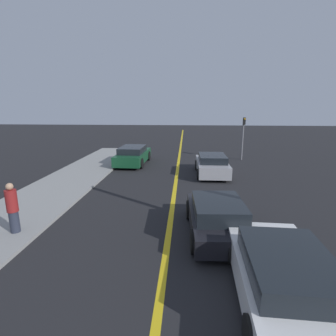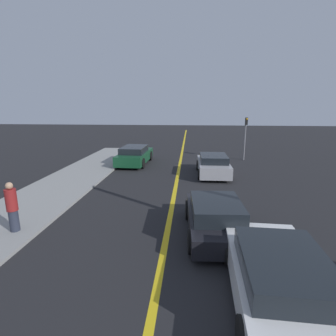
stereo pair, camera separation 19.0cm
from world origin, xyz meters
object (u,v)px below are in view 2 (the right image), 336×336
object	(u,v)px
car_ahead_center	(215,218)
car_parked_left_lot	(135,155)
traffic_light	(245,134)
car_near_right_lane	(280,278)
car_far_distant	(213,165)
pedestrian_mid_group	(12,207)

from	to	relation	value
car_ahead_center	car_parked_left_lot	xyz separation A→B (m)	(-4.86, 10.47, 0.05)
car_ahead_center	traffic_light	bearing A→B (deg)	72.36
traffic_light	car_parked_left_lot	bearing A→B (deg)	-165.82
car_near_right_lane	car_ahead_center	bearing A→B (deg)	111.35
car_far_distant	car_parked_left_lot	bearing A→B (deg)	153.14
pedestrian_mid_group	traffic_light	xyz separation A→B (m)	(9.93, 13.03, 1.12)
car_parked_left_lot	traffic_light	size ratio (longest dim) A/B	1.38
car_far_distant	car_parked_left_lot	distance (m)	6.05
car_near_right_lane	car_far_distant	world-z (taller)	car_far_distant
car_parked_left_lot	car_far_distant	bearing A→B (deg)	-24.08
car_parked_left_lot	traffic_light	xyz separation A→B (m)	(8.21, 2.07, 1.42)
car_ahead_center	car_far_distant	xyz separation A→B (m)	(0.56, 7.79, 0.02)
car_parked_left_lot	traffic_light	bearing A→B (deg)	16.41
car_near_right_lane	pedestrian_mid_group	size ratio (longest dim) A/B	2.68
car_near_right_lane	car_parked_left_lot	world-z (taller)	car_parked_left_lot
car_near_right_lane	pedestrian_mid_group	bearing A→B (deg)	163.85
traffic_light	car_ahead_center	bearing A→B (deg)	-104.92
car_ahead_center	car_parked_left_lot	bearing A→B (deg)	112.19
pedestrian_mid_group	traffic_light	bearing A→B (deg)	52.68
car_near_right_lane	car_parked_left_lot	xyz separation A→B (m)	(-5.91, 13.51, 0.02)
car_far_distant	car_parked_left_lot	size ratio (longest dim) A/B	0.87
car_parked_left_lot	pedestrian_mid_group	distance (m)	11.10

